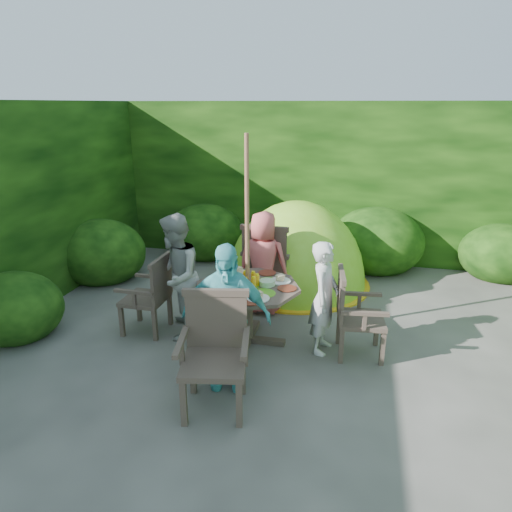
% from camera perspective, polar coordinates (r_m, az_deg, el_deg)
% --- Properties ---
extents(ground, '(60.00, 60.00, 0.00)m').
position_cam_1_polar(ground, '(4.44, 7.30, -15.36)').
color(ground, '#4B4843').
rests_on(ground, ground).
extents(hedge_enclosure, '(9.00, 9.00, 2.50)m').
position_cam_1_polar(hedge_enclosure, '(5.16, 9.40, 4.71)').
color(hedge_enclosure, black).
rests_on(hedge_enclosure, ground).
extents(patio_table, '(1.13, 1.13, 0.78)m').
position_cam_1_polar(patio_table, '(4.82, -1.01, -4.85)').
color(patio_table, '#3F3129').
rests_on(patio_table, ground).
extents(parasol_pole, '(0.04, 0.04, 2.20)m').
position_cam_1_polar(parasol_pole, '(4.63, -1.10, 1.40)').
color(parasol_pole, brown).
rests_on(parasol_pole, ground).
extents(garden_chair_right, '(0.52, 0.56, 0.86)m').
position_cam_1_polar(garden_chair_right, '(4.73, 12.13, -6.98)').
color(garden_chair_right, '#3F3129').
rests_on(garden_chair_right, ground).
extents(garden_chair_left, '(0.47, 0.52, 0.86)m').
position_cam_1_polar(garden_chair_left, '(5.20, -13.00, -4.63)').
color(garden_chair_left, '#3F3129').
rests_on(garden_chair_left, ground).
extents(garden_chair_back, '(0.63, 0.57, 1.02)m').
position_cam_1_polar(garden_chair_back, '(5.81, 1.43, -0.74)').
color(garden_chair_back, '#3F3129').
rests_on(garden_chair_back, ground).
extents(garden_chair_front, '(0.66, 0.61, 0.95)m').
position_cam_1_polar(garden_chair_front, '(3.90, -5.17, -11.65)').
color(garden_chair_front, '#3F3129').
rests_on(garden_chair_front, ground).
extents(child_right, '(0.34, 0.47, 1.18)m').
position_cam_1_polar(child_right, '(4.69, 8.52, -5.19)').
color(child_right, silver).
rests_on(child_right, ground).
extents(child_left, '(0.69, 0.79, 1.37)m').
position_cam_1_polar(child_left, '(5.00, -10.02, -2.57)').
color(child_left, '#9A9A95').
rests_on(child_left, ground).
extents(child_back, '(0.64, 0.43, 1.27)m').
position_cam_1_polar(child_back, '(5.51, 0.89, -0.85)').
color(child_back, '#E25D5D').
rests_on(child_back, ground).
extents(child_front, '(0.82, 0.41, 1.36)m').
position_cam_1_polar(child_front, '(4.06, -3.75, -7.58)').
color(child_front, '#53BCC2').
rests_on(child_front, ground).
extents(dome_tent, '(2.14, 2.14, 2.39)m').
position_cam_1_polar(dome_tent, '(6.59, 4.92, -3.45)').
color(dome_tent, '#8CCA26').
rests_on(dome_tent, ground).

